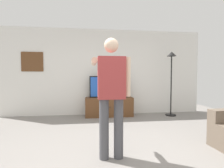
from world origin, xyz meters
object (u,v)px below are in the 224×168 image
object	(u,v)px
framed_picture	(32,62)
wall_clock	(108,42)
television	(109,87)
tv_stand	(109,107)
person_standing_nearer_lamp	(111,91)
floor_lamp	(171,70)

from	to	relation	value
framed_picture	wall_clock	bearing A→B (deg)	-0.12
framed_picture	television	bearing A→B (deg)	-6.18
wall_clock	tv_stand	bearing A→B (deg)	-90.00
tv_stand	television	bearing A→B (deg)	90.00
tv_stand	wall_clock	size ratio (longest dim) A/B	5.85
wall_clock	framed_picture	size ratio (longest dim) A/B	0.39
wall_clock	person_standing_nearer_lamp	xyz separation A→B (m)	(-0.26, -2.92, -1.28)
television	framed_picture	world-z (taller)	framed_picture
framed_picture	floor_lamp	world-z (taller)	floor_lamp
tv_stand	framed_picture	bearing A→B (deg)	172.68
television	person_standing_nearer_lamp	bearing A→B (deg)	-95.49
tv_stand	person_standing_nearer_lamp	xyz separation A→B (m)	(-0.26, -2.63, 0.72)
framed_picture	person_standing_nearer_lamp	world-z (taller)	framed_picture
wall_clock	floor_lamp	distance (m)	2.15
floor_lamp	person_standing_nearer_lamp	size ratio (longest dim) A/B	1.11
floor_lamp	person_standing_nearer_lamp	world-z (taller)	floor_lamp
television	framed_picture	bearing A→B (deg)	173.82
television	wall_clock	distance (m)	1.41
television	floor_lamp	distance (m)	1.99
tv_stand	wall_clock	xyz separation A→B (m)	(0.00, 0.29, 2.00)
tv_stand	floor_lamp	bearing A→B (deg)	-4.22
tv_stand	television	size ratio (longest dim) A/B	1.22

